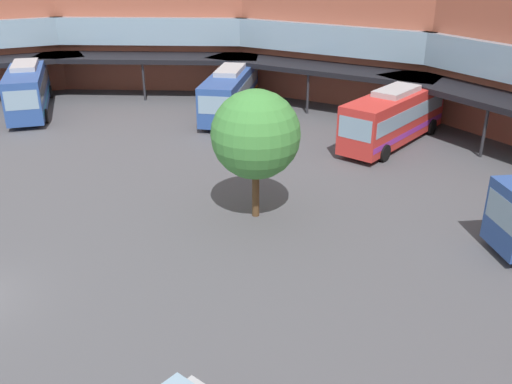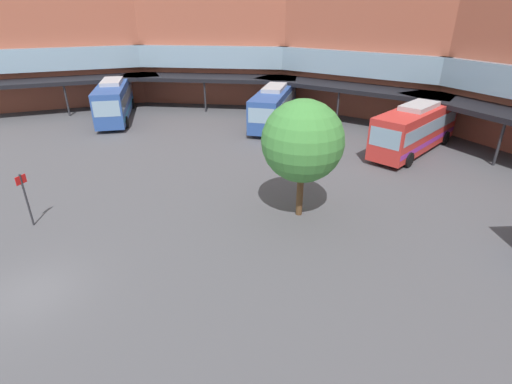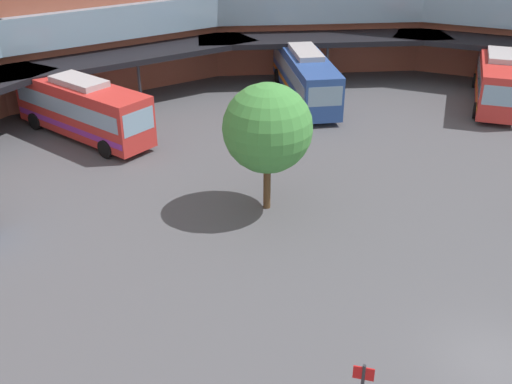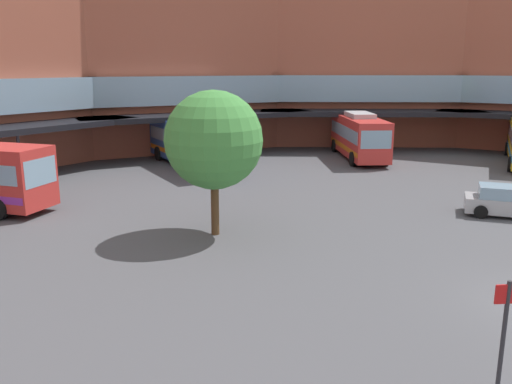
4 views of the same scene
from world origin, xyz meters
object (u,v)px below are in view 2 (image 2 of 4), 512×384
(bus_0, at_px, (415,128))
(bus_4, at_px, (274,104))
(plaza_tree, at_px, (303,141))
(stop_sign_post, at_px, (25,195))
(bus_1, at_px, (114,99))

(bus_0, bearing_deg, bus_4, -83.85)
(bus_0, height_order, plaza_tree, plaza_tree)
(bus_4, height_order, stop_sign_post, bus_4)
(bus_4, relative_size, stop_sign_post, 3.51)
(bus_4, relative_size, plaza_tree, 1.60)
(bus_0, relative_size, plaza_tree, 1.66)
(bus_0, xyz_separation_m, bus_1, (-21.42, -19.13, 0.05))
(bus_4, xyz_separation_m, stop_sign_post, (11.23, -21.38, -0.06))
(bus_0, bearing_deg, plaza_tree, -0.39)
(plaza_tree, bearing_deg, bus_1, -168.47)
(bus_4, bearing_deg, bus_1, -82.61)
(bus_4, bearing_deg, stop_sign_post, -20.85)
(bus_1, bearing_deg, bus_4, 71.94)
(bus_4, bearing_deg, plaza_tree, 15.52)
(bus_1, height_order, plaza_tree, plaza_tree)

